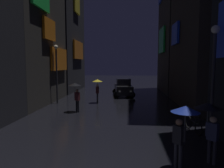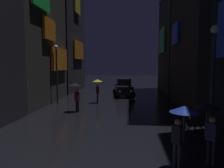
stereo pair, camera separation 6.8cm
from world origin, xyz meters
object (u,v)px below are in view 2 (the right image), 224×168
Objects in this scene: pedestrian_midstreet_left_black at (208,116)px; streetlamp_right_near at (213,69)px; car_distant at (123,88)px; pedestrian_foreground_left_black at (76,89)px; pedestrian_near_crossing_blue at (182,120)px; pedestrian_foreground_right_yellow at (98,84)px; bicycle_parked_at_storefront at (193,124)px; streetlamp_left_far at (57,67)px.

pedestrian_midstreet_left_black is 0.42× the size of streetlamp_right_near.
streetlamp_right_near reaches higher than car_distant.
pedestrian_foreground_left_black is 0.42× the size of streetlamp_right_near.
pedestrian_midstreet_left_black is 1.15m from pedestrian_near_crossing_blue.
pedestrian_midstreet_left_black is at bearing -77.16° from car_distant.
streetlamp_right_near reaches higher than pedestrian_near_crossing_blue.
pedestrian_foreground_right_yellow is 0.49× the size of car_distant.
pedestrian_midstreet_left_black is at bearing -99.20° from bicycle_parked_at_storefront.
pedestrian_midstreet_left_black and pedestrian_near_crossing_blue have the same top height.
streetlamp_left_far is (-10.00, 7.91, 0.01)m from streetlamp_right_near.
pedestrian_foreground_left_black is 9.36m from pedestrian_near_crossing_blue.
pedestrian_foreground_left_black is 1.00× the size of pedestrian_foreground_right_yellow.
car_distant reaches higher than bicycle_parked_at_storefront.
pedestrian_foreground_left_black and pedestrian_foreground_right_yellow have the same top height.
car_distant is (2.19, 4.19, -0.74)m from pedestrian_foreground_right_yellow.
pedestrian_midstreet_left_black is 15.20m from car_distant.
bicycle_parked_at_storefront is at bearing 67.98° from pedestrian_near_crossing_blue.
pedestrian_near_crossing_blue is at bearing -52.77° from streetlamp_left_far.
streetlamp_left_far is (-2.51, 3.05, 1.56)m from pedestrian_foreground_left_black.
streetlamp_left_far reaches higher than pedestrian_foreground_left_black.
streetlamp_left_far is (-8.05, 10.60, 1.56)m from pedestrian_near_crossing_blue.
pedestrian_foreground_left_black is 1.00× the size of pedestrian_midstreet_left_black.
bicycle_parked_at_storefront is (6.09, -7.33, -1.28)m from pedestrian_foreground_right_yellow.
pedestrian_foreground_left_black is 9.59m from pedestrian_midstreet_left_black.
streetlamp_right_near reaches higher than pedestrian_foreground_right_yellow.
pedestrian_foreground_right_yellow is 1.00× the size of pedestrian_near_crossing_blue.
pedestrian_foreground_right_yellow is 4.78m from car_distant.
pedestrian_midstreet_left_black is 0.41× the size of streetlamp_left_far.
pedestrian_midstreet_left_black is at bearing -46.85° from pedestrian_foreground_left_black.
pedestrian_midstreet_left_black reaches higher than car_distant.
pedestrian_foreground_right_yellow is (1.00, 3.61, 0.00)m from pedestrian_foreground_left_black.
bicycle_parked_at_storefront is 3.08m from streetlamp_right_near.
streetlamp_left_far reaches higher than pedestrian_midstreet_left_black.
pedestrian_midstreet_left_black is 3.57m from bicycle_parked_at_storefront.
pedestrian_foreground_left_black is at bearing -112.23° from car_distant.
pedestrian_foreground_left_black is at bearing 152.35° from bicycle_parked_at_storefront.
streetlamp_right_near is (4.30, -12.66, 2.30)m from car_distant.
pedestrian_foreground_left_black is 0.41× the size of streetlamp_left_far.
pedestrian_near_crossing_blue is 13.40m from streetlamp_left_far.
streetlamp_left_far is at bearing 129.41° from pedestrian_foreground_left_black.
car_distant is at bearing 39.80° from streetlamp_left_far.
pedestrian_near_crossing_blue is 0.41× the size of streetlamp_left_far.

